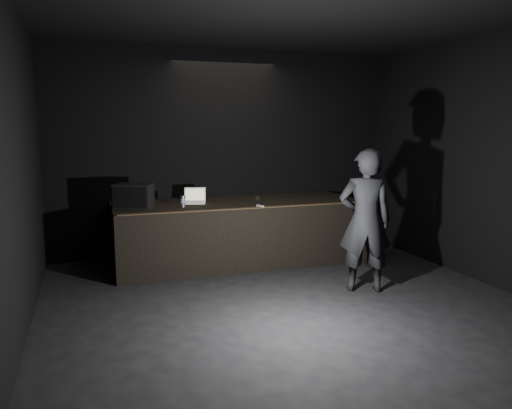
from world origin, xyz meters
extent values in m
plane|color=black|center=(0.00, 0.00, 0.00)|extent=(7.00, 7.00, 0.00)
cube|color=black|center=(0.00, 3.50, 1.75)|extent=(6.00, 0.10, 3.50)
cube|color=black|center=(-3.00, 0.00, 1.75)|extent=(0.10, 7.00, 3.50)
cube|color=black|center=(0.00, 0.00, 3.50)|extent=(6.00, 7.00, 0.04)
cube|color=black|center=(0.00, 2.73, 0.50)|extent=(4.00, 1.50, 1.00)
cube|color=brown|center=(0.00, 2.02, 1.01)|extent=(3.92, 0.10, 0.01)
cube|color=black|center=(-1.67, 2.61, 1.18)|extent=(0.65, 0.56, 0.36)
cube|color=black|center=(-1.74, 2.43, 1.18)|extent=(0.48, 0.21, 0.30)
cylinder|color=black|center=(-0.93, 3.28, 1.01)|extent=(0.76, 0.42, 0.02)
cube|color=white|center=(-0.71, 2.76, 1.01)|extent=(0.39, 0.32, 0.02)
cube|color=silver|center=(-0.71, 2.76, 1.02)|extent=(0.31, 0.21, 0.00)
cube|color=white|center=(-0.67, 2.90, 1.13)|extent=(0.35, 0.16, 0.22)
cube|color=#E89A44|center=(-0.67, 2.89, 1.13)|extent=(0.30, 0.13, 0.18)
cylinder|color=silver|center=(-0.95, 2.46, 1.09)|extent=(0.07, 0.07, 0.17)
cylinder|color=#1B2798|center=(-0.95, 2.46, 1.09)|extent=(0.07, 0.07, 0.08)
cylinder|color=maroon|center=(-0.95, 2.46, 1.05)|extent=(0.07, 0.07, 0.01)
cylinder|color=white|center=(0.32, 2.65, 1.04)|extent=(0.07, 0.07, 0.09)
cube|color=silver|center=(0.16, 2.08, 1.01)|extent=(0.08, 0.16, 0.03)
imported|color=black|center=(1.19, 0.74, 0.97)|extent=(0.82, 0.69, 1.93)
camera|label=1|loc=(-2.30, -5.00, 2.23)|focal=35.00mm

